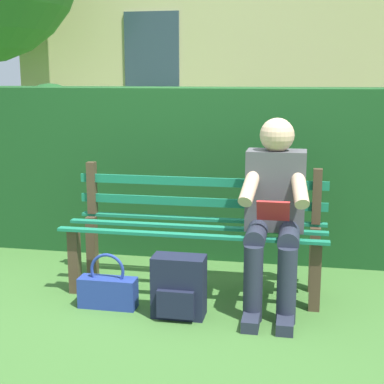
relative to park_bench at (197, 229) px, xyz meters
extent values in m
plane|color=#3D6B2D|center=(0.00, 0.06, -0.43)|extent=(60.00, 60.00, 0.00)
cube|color=#4C3828|center=(-0.80, 0.23, -0.20)|extent=(0.07, 0.07, 0.45)
cube|color=#4C3828|center=(0.80, 0.23, -0.20)|extent=(0.07, 0.07, 0.45)
cube|color=#4C3828|center=(-0.80, -0.10, -0.20)|extent=(0.07, 0.07, 0.45)
cube|color=#4C3828|center=(0.80, -0.10, -0.20)|extent=(0.07, 0.07, 0.45)
cube|color=#197251|center=(0.00, -0.15, 0.03)|extent=(1.76, 0.06, 0.02)
cube|color=#197251|center=(0.00, 0.06, 0.03)|extent=(1.76, 0.06, 0.02)
cube|color=#197251|center=(0.00, 0.28, 0.03)|extent=(1.76, 0.06, 0.02)
cube|color=#4C3828|center=(-0.80, -0.14, 0.23)|extent=(0.06, 0.06, 0.38)
cube|color=#4C3828|center=(0.80, -0.14, 0.23)|extent=(0.06, 0.06, 0.38)
cube|color=#197251|center=(0.00, -0.14, 0.16)|extent=(1.76, 0.02, 0.06)
cube|color=#197251|center=(0.00, -0.14, 0.30)|extent=(1.76, 0.02, 0.06)
cube|color=#4C4C51|center=(-0.53, 0.04, 0.30)|extent=(0.38, 0.22, 0.52)
sphere|color=#D8AD8C|center=(-0.53, 0.06, 0.66)|extent=(0.22, 0.22, 0.22)
cylinder|color=#232838|center=(-0.63, 0.25, 0.06)|extent=(0.13, 0.42, 0.13)
cylinder|color=#232838|center=(-0.43, 0.25, 0.06)|extent=(0.13, 0.42, 0.13)
cylinder|color=#232838|center=(-0.63, 0.46, -0.19)|extent=(0.12, 0.12, 0.47)
cylinder|color=#232838|center=(-0.43, 0.46, -0.19)|extent=(0.12, 0.12, 0.47)
cube|color=#232838|center=(-0.63, 0.54, -0.39)|extent=(0.10, 0.24, 0.07)
cube|color=#232838|center=(-0.43, 0.54, -0.39)|extent=(0.10, 0.24, 0.07)
cylinder|color=#D8AD8C|center=(-0.68, 0.18, 0.36)|extent=(0.14, 0.32, 0.26)
cylinder|color=#D8AD8C|center=(-0.38, 0.18, 0.36)|extent=(0.14, 0.32, 0.26)
cube|color=#B22626|center=(-0.53, 0.30, 0.22)|extent=(0.20, 0.07, 0.13)
cube|color=#19471E|center=(-0.10, -1.00, 0.25)|extent=(6.53, 0.76, 1.36)
sphere|color=#19471E|center=(1.53, -1.08, 0.66)|extent=(0.61, 0.61, 0.61)
cube|color=#334756|center=(1.74, -5.41, 1.43)|extent=(0.90, 0.04, 1.20)
cube|color=#191E33|center=(0.02, 0.48, -0.24)|extent=(0.32, 0.17, 0.38)
cube|color=#191E33|center=(0.02, 0.58, -0.31)|extent=(0.23, 0.04, 0.17)
cylinder|color=#191E33|center=(-0.08, 0.38, -0.22)|extent=(0.04, 0.04, 0.23)
cylinder|color=#191E33|center=(0.12, 0.38, -0.22)|extent=(0.04, 0.04, 0.23)
cube|color=navy|center=(0.50, 0.44, -0.33)|extent=(0.37, 0.13, 0.20)
torus|color=navy|center=(0.50, 0.44, -0.18)|extent=(0.23, 0.02, 0.23)
camera|label=1|loc=(-0.69, 3.72, 1.03)|focal=53.43mm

